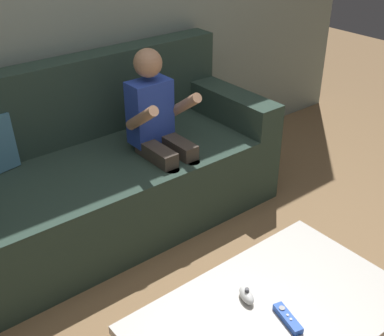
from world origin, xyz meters
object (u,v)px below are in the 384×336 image
object	(u,v)px
person_seated_on_couch	(160,130)
game_remote_blue_near_edge	(288,318)
couch	(101,173)
nunchuk_white	(247,295)
coffee_table	(272,321)

from	to	relation	value
person_seated_on_couch	game_remote_blue_near_edge	size ratio (longest dim) A/B	6.85
couch	nunchuk_white	xyz separation A→B (m)	(-0.10, -1.26, 0.10)
person_seated_on_couch	nunchuk_white	distance (m)	1.15
couch	game_remote_blue_near_edge	xyz separation A→B (m)	(-0.06, -1.42, 0.09)
game_remote_blue_near_edge	coffee_table	bearing A→B (deg)	92.28
coffee_table	nunchuk_white	bearing A→B (deg)	110.31
nunchuk_white	game_remote_blue_near_edge	bearing A→B (deg)	-76.58
couch	person_seated_on_couch	xyz separation A→B (m)	(0.28, -0.19, 0.25)
person_seated_on_couch	game_remote_blue_near_edge	bearing A→B (deg)	-105.54
couch	person_seated_on_couch	bearing A→B (deg)	-33.48
coffee_table	nunchuk_white	world-z (taller)	nunchuk_white
person_seated_on_couch	coffee_table	world-z (taller)	person_seated_on_couch
game_remote_blue_near_edge	nunchuk_white	xyz separation A→B (m)	(-0.04, 0.16, 0.01)
person_seated_on_couch	nunchuk_white	xyz separation A→B (m)	(-0.38, -1.07, -0.16)
couch	nunchuk_white	distance (m)	1.27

